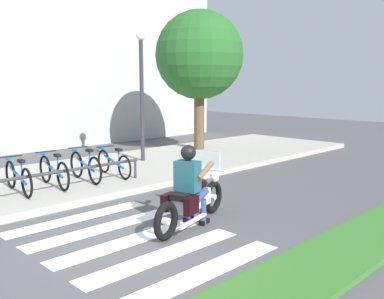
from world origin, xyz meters
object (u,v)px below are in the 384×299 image
at_px(rider, 190,180).
at_px(bike_rack, 9,181).
at_px(bicycle_6, 85,166).
at_px(motorcycle, 192,200).
at_px(street_lamp, 142,84).
at_px(bicycle_4, 18,177).
at_px(bicycle_5, 54,171).
at_px(tree_near_rack, 199,56).
at_px(bicycle_7, 114,163).

xyz_separation_m(rider, bike_rack, (-1.80, 3.18, -0.24)).
bearing_deg(bicycle_6, rider, -92.98).
xyz_separation_m(motorcycle, rider, (-0.08, -0.02, 0.37)).
distance_m(bicycle_6, bike_rack, 2.07).
height_order(motorcycle, street_lamp, street_lamp).
xyz_separation_m(bicycle_4, bicycle_5, (0.80, -0.00, 0.01)).
height_order(rider, bicycle_6, rider).
distance_m(rider, bike_rack, 3.66).
bearing_deg(motorcycle, bicycle_6, 88.18).
height_order(bike_rack, street_lamp, street_lamp).
distance_m(motorcycle, tree_near_rack, 8.30).
height_order(bicycle_4, bicycle_7, bicycle_4).
distance_m(motorcycle, bicycle_5, 3.78).
bearing_deg(bicycle_5, bicycle_6, -0.03).
distance_m(motorcycle, bicycle_4, 4.00).
bearing_deg(bicycle_4, tree_near_rack, 12.94).
bearing_deg(rider, bicycle_7, 75.13).
relative_size(bicycle_5, street_lamp, 0.42).
distance_m(bicycle_4, bike_rack, 0.69).
relative_size(motorcycle, bicycle_7, 1.35).
bearing_deg(motorcycle, bicycle_7, 76.16).
xyz_separation_m(bicycle_6, street_lamp, (2.68, 1.23, 1.91)).
height_order(bicycle_7, bike_rack, bicycle_7).
relative_size(bicycle_4, bicycle_6, 1.03).
bearing_deg(bicycle_6, bike_rack, -164.48).
bearing_deg(bicycle_4, rider, -69.44).
relative_size(bike_rack, tree_near_rack, 1.26).
bearing_deg(street_lamp, rider, -120.08).
bearing_deg(motorcycle, bicycle_4, 111.68).
xyz_separation_m(motorcycle, tree_near_rack, (5.63, 5.35, 2.93)).
bearing_deg(tree_near_rack, motorcycle, -136.46).
bearing_deg(bike_rack, bicycle_7, 11.25).
bearing_deg(bike_rack, bicycle_6, 15.52).
bearing_deg(rider, bicycle_6, 87.02).
bearing_deg(bicycle_5, bicycle_4, 179.97).
distance_m(bicycle_5, bike_rack, 1.32).
height_order(bicycle_4, bicycle_5, bicycle_5).
xyz_separation_m(bicycle_6, bicycle_7, (0.80, 0.00, -0.02)).
bearing_deg(tree_near_rack, rider, -136.75).
bearing_deg(tree_near_rack, bicycle_4, -167.06).
bearing_deg(bicycle_7, motorcycle, -103.84).
height_order(bicycle_4, tree_near_rack, tree_near_rack).
height_order(bicycle_5, bike_rack, bicycle_5).
height_order(bicycle_4, bicycle_6, bicycle_6).
xyz_separation_m(bike_rack, tree_near_rack, (7.50, 2.19, 2.80)).
distance_m(bicycle_4, bicycle_6, 1.59).
bearing_deg(motorcycle, tree_near_rack, 43.54).
distance_m(bike_rack, street_lamp, 5.33).
xyz_separation_m(rider, bicycle_6, (0.19, 3.73, -0.31)).
relative_size(bike_rack, street_lamp, 1.57).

